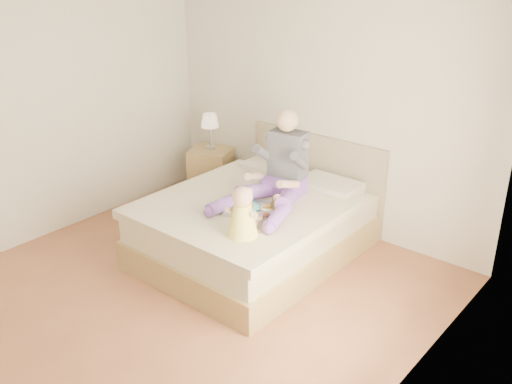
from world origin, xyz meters
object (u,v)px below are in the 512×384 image
Objects in this scene: bed at (259,223)px; baby at (243,215)px; tray at (253,208)px; nightstand at (212,172)px; adult at (278,174)px.

bed is 4.95× the size of baby.
tray is 1.34× the size of baby.
nightstand is 2.38m from baby.
adult reaches higher than bed.
adult is at bearing 88.39° from baby.
tray is at bearing -53.33° from nightstand.
baby reaches higher than tray.
tray is (1.57, -1.06, 0.35)m from nightstand.
tray reaches higher than nightstand.
nightstand is 1.36× the size of baby.
nightstand is 1.01× the size of tray.
baby reaches higher than nightstand.
nightstand is at bearing 123.94° from tray.
nightstand is 0.54× the size of adult.
tray is (0.18, -0.29, 0.32)m from bed.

